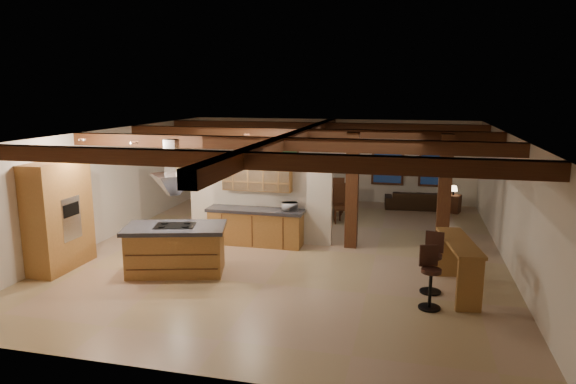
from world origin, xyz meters
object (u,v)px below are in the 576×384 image
object	(u,v)px
kitchen_island	(176,249)
bar_counter	(458,258)
dining_table	(317,208)
sofa	(415,200)

from	to	relation	value
kitchen_island	bar_counter	world-z (taller)	kitchen_island
kitchen_island	dining_table	distance (m)	5.95
kitchen_island	sofa	distance (m)	9.07
kitchen_island	dining_table	bearing A→B (deg)	69.76
kitchen_island	sofa	xyz separation A→B (m)	(5.05, 7.53, -0.24)
dining_table	bar_counter	xyz separation A→B (m)	(3.78, -5.31, 0.42)
dining_table	sofa	bearing A→B (deg)	27.73
kitchen_island	sofa	bearing A→B (deg)	56.17
sofa	kitchen_island	bearing A→B (deg)	51.62
dining_table	sofa	distance (m)	3.57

